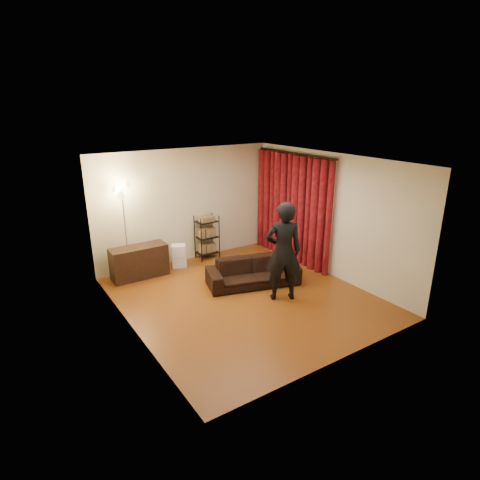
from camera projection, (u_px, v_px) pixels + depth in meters
floor at (244, 297)px, 8.00m from camera, size 5.00×5.00×0.00m
ceiling at (245, 161)px, 7.12m from camera, size 5.00×5.00×0.00m
wall_back at (186, 206)px, 9.54m from camera, size 5.00×0.00×5.00m
wall_front at (344, 279)px, 5.59m from camera, size 5.00×0.00×5.00m
wall_left at (127, 257)px, 6.39m from camera, size 0.00×5.00×5.00m
wall_right at (330, 215)px, 8.73m from camera, size 0.00×5.00×5.00m
curtain_rod at (295, 153)px, 9.17m from camera, size 0.04×2.65×0.04m
curtain at (292, 209)px, 9.58m from camera, size 0.22×2.65×2.55m
sofa at (253, 272)px, 8.48m from camera, size 2.06×1.28×0.56m
person at (283, 252)px, 7.65m from camera, size 0.85×0.74×1.96m
media_cabinet at (139, 262)px, 8.82m from camera, size 1.22×0.46×0.71m
storage_boxes at (179, 256)px, 9.39m from camera, size 0.41×0.37×0.55m
wire_shelf at (207, 237)px, 9.84m from camera, size 0.57×0.46×1.09m
floor_lamp at (125, 231)px, 8.56m from camera, size 0.44×0.44×2.14m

